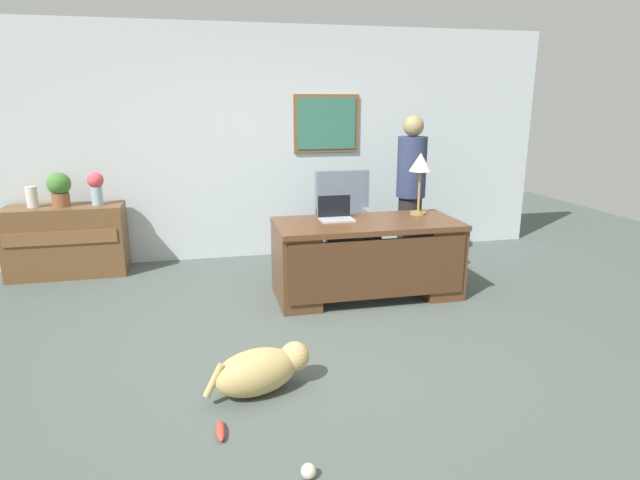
{
  "coord_description": "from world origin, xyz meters",
  "views": [
    {
      "loc": [
        -0.76,
        -3.75,
        1.84
      ],
      "look_at": [
        0.16,
        0.3,
        0.75
      ],
      "focal_mm": 29.64,
      "sensor_mm": 36.0,
      "label": 1
    }
  ],
  "objects_px": {
    "armchair": "(345,227)",
    "vase_empty": "(32,197)",
    "laptop": "(336,214)",
    "credenza": "(67,241)",
    "person_standing": "(411,191)",
    "desk_lamp": "(420,166)",
    "dog_toy_ball": "(308,471)",
    "dog_toy_bone": "(220,430)",
    "vase_with_flowers": "(96,186)",
    "desk": "(367,256)",
    "dog_lying": "(261,370)",
    "potted_plant": "(59,188)"
  },
  "relations": [
    {
      "from": "armchair",
      "to": "desk_lamp",
      "type": "height_order",
      "value": "desk_lamp"
    },
    {
      "from": "desk",
      "to": "dog_toy_bone",
      "type": "bearing_deg",
      "value": -127.41
    },
    {
      "from": "credenza",
      "to": "dog_lying",
      "type": "relative_size",
      "value": 1.69
    },
    {
      "from": "vase_empty",
      "to": "dog_toy_bone",
      "type": "xyz_separation_m",
      "value": [
        1.77,
        -3.31,
        -0.85
      ]
    },
    {
      "from": "credenza",
      "to": "person_standing",
      "type": "xyz_separation_m",
      "value": [
        3.72,
        -0.56,
        0.5
      ]
    },
    {
      "from": "vase_empty",
      "to": "credenza",
      "type": "bearing_deg",
      "value": -0.28
    },
    {
      "from": "desk",
      "to": "desk_lamp",
      "type": "relative_size",
      "value": 2.85
    },
    {
      "from": "desk_lamp",
      "to": "dog_toy_bone",
      "type": "distance_m",
      "value": 3.25
    },
    {
      "from": "desk",
      "to": "dog_lying",
      "type": "xyz_separation_m",
      "value": [
        -1.21,
        -1.54,
        -0.25
      ]
    },
    {
      "from": "desk_lamp",
      "to": "armchair",
      "type": "bearing_deg",
      "value": 132.26
    },
    {
      "from": "armchair",
      "to": "vase_empty",
      "type": "height_order",
      "value": "armchair"
    },
    {
      "from": "dog_lying",
      "to": "vase_with_flowers",
      "type": "height_order",
      "value": "vase_with_flowers"
    },
    {
      "from": "laptop",
      "to": "vase_empty",
      "type": "relative_size",
      "value": 1.45
    },
    {
      "from": "armchair",
      "to": "dog_lying",
      "type": "bearing_deg",
      "value": -117.01
    },
    {
      "from": "potted_plant",
      "to": "dog_toy_bone",
      "type": "height_order",
      "value": "potted_plant"
    },
    {
      "from": "laptop",
      "to": "dog_toy_bone",
      "type": "relative_size",
      "value": 1.61
    },
    {
      "from": "credenza",
      "to": "dog_toy_ball",
      "type": "height_order",
      "value": "credenza"
    },
    {
      "from": "dog_toy_ball",
      "to": "armchair",
      "type": "bearing_deg",
      "value": 71.57
    },
    {
      "from": "dog_toy_bone",
      "to": "desk",
      "type": "bearing_deg",
      "value": 52.59
    },
    {
      "from": "vase_with_flowers",
      "to": "dog_toy_bone",
      "type": "relative_size",
      "value": 1.77
    },
    {
      "from": "potted_plant",
      "to": "dog_toy_ball",
      "type": "relative_size",
      "value": 4.57
    },
    {
      "from": "armchair",
      "to": "dog_toy_bone",
      "type": "height_order",
      "value": "armchair"
    },
    {
      "from": "dog_toy_ball",
      "to": "dog_toy_bone",
      "type": "distance_m",
      "value": 0.63
    },
    {
      "from": "credenza",
      "to": "vase_with_flowers",
      "type": "distance_m",
      "value": 0.69
    },
    {
      "from": "desk",
      "to": "potted_plant",
      "type": "xyz_separation_m",
      "value": [
        -2.99,
        1.36,
        0.56
      ]
    },
    {
      "from": "person_standing",
      "to": "dog_toy_ball",
      "type": "bearing_deg",
      "value": -119.58
    },
    {
      "from": "desk_lamp",
      "to": "dog_toy_ball",
      "type": "xyz_separation_m",
      "value": [
        -1.68,
        -2.64,
        -1.19
      ]
    },
    {
      "from": "dog_lying",
      "to": "dog_toy_ball",
      "type": "bearing_deg",
      "value": -81.27
    },
    {
      "from": "desk",
      "to": "dog_toy_bone",
      "type": "distance_m",
      "value": 2.49
    },
    {
      "from": "credenza",
      "to": "desk_lamp",
      "type": "xyz_separation_m",
      "value": [
        3.58,
        -1.13,
        0.84
      ]
    },
    {
      "from": "person_standing",
      "to": "dog_lying",
      "type": "distance_m",
      "value": 3.13
    },
    {
      "from": "armchair",
      "to": "vase_with_flowers",
      "type": "bearing_deg",
      "value": 169.49
    },
    {
      "from": "armchair",
      "to": "vase_with_flowers",
      "type": "height_order",
      "value": "vase_with_flowers"
    },
    {
      "from": "vase_empty",
      "to": "potted_plant",
      "type": "relative_size",
      "value": 0.61
    },
    {
      "from": "vase_with_flowers",
      "to": "vase_empty",
      "type": "bearing_deg",
      "value": 180.0
    },
    {
      "from": "dog_lying",
      "to": "dog_toy_bone",
      "type": "xyz_separation_m",
      "value": [
        -0.28,
        -0.41,
        -0.13
      ]
    },
    {
      "from": "credenza",
      "to": "armchair",
      "type": "relative_size",
      "value": 1.1
    },
    {
      "from": "vase_with_flowers",
      "to": "vase_empty",
      "type": "distance_m",
      "value": 0.65
    },
    {
      "from": "person_standing",
      "to": "laptop",
      "type": "bearing_deg",
      "value": -148.59
    },
    {
      "from": "credenza",
      "to": "person_standing",
      "type": "bearing_deg",
      "value": -8.61
    },
    {
      "from": "armchair",
      "to": "potted_plant",
      "type": "distance_m",
      "value": 3.08
    },
    {
      "from": "vase_empty",
      "to": "dog_toy_bone",
      "type": "height_order",
      "value": "vase_empty"
    },
    {
      "from": "armchair",
      "to": "vase_empty",
      "type": "distance_m",
      "value": 3.34
    },
    {
      "from": "desk",
      "to": "vase_empty",
      "type": "xyz_separation_m",
      "value": [
        -3.26,
        1.36,
        0.47
      ]
    },
    {
      "from": "desk",
      "to": "vase_with_flowers",
      "type": "relative_size",
      "value": 4.96
    },
    {
      "from": "laptop",
      "to": "potted_plant",
      "type": "bearing_deg",
      "value": 156.33
    },
    {
      "from": "desk_lamp",
      "to": "vase_empty",
      "type": "relative_size",
      "value": 2.78
    },
    {
      "from": "armchair",
      "to": "credenza",
      "type": "bearing_deg",
      "value": 170.74
    },
    {
      "from": "person_standing",
      "to": "desk_lamp",
      "type": "bearing_deg",
      "value": -104.37
    },
    {
      "from": "dog_lying",
      "to": "armchair",
      "type": "bearing_deg",
      "value": 62.99
    }
  ]
}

